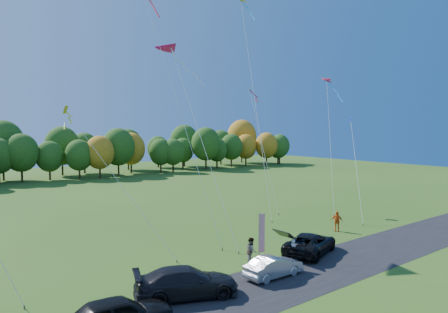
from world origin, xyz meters
TOP-DOWN VIEW (x-y plane):
  - ground at (0.00, 0.00)m, footprint 160.00×160.00m
  - asphalt_strip at (0.00, -4.00)m, footprint 90.00×6.00m
  - tree_line at (0.00, 55.00)m, footprint 116.00×12.00m
  - black_suv at (2.38, -1.30)m, footprint 6.21×4.36m
  - silver_sedan at (-3.37, -3.12)m, footprint 4.12×1.49m
  - dark_truck_a at (-9.47, -2.32)m, footprint 6.31×4.46m
  - person_tailgate_a at (0.03, -1.74)m, footprint 0.38×0.57m
  - person_tailgate_b at (-2.74, -0.37)m, footprint 1.08×1.15m
  - person_east at (9.67, 1.69)m, footprint 0.87×1.17m
  - feather_flag at (-2.14, -0.70)m, footprint 0.47×0.16m
  - kite_delta_blue at (-3.19, 8.33)m, footprint 3.35×10.41m
  - kite_parafoil_orange at (10.70, 13.77)m, footprint 7.78×12.41m
  - kite_delta_red at (-1.87, 9.42)m, footprint 2.91×10.36m
  - kite_parafoil_rainbow at (17.67, 8.62)m, footprint 7.15×6.17m
  - kite_diamond_yellow at (-9.05, 6.80)m, footprint 5.49×7.81m
  - kite_diamond_white at (11.82, 13.54)m, footprint 2.88×7.81m
  - kite_diamond_blue_low at (16.14, 4.12)m, footprint 5.77×5.79m

SIDE VIEW (x-z plane):
  - ground at x=0.00m, z-range 0.00..0.00m
  - tree_line at x=0.00m, z-range -5.00..5.00m
  - asphalt_strip at x=0.00m, z-range 0.00..0.01m
  - silver_sedan at x=-3.37m, z-range 0.00..1.35m
  - person_tailgate_a at x=0.03m, z-range 0.00..1.56m
  - black_suv at x=2.38m, z-range 0.00..1.57m
  - dark_truck_a at x=-9.47m, z-range 0.00..1.70m
  - person_east at x=9.67m, z-range 0.00..1.84m
  - person_tailgate_b at x=-2.74m, z-range 0.00..1.87m
  - feather_flag at x=-2.14m, z-range 0.39..3.98m
  - kite_diamond_blue_low at x=16.14m, z-range -0.21..10.60m
  - kite_diamond_yellow at x=-9.05m, z-range -0.20..11.15m
  - kite_diamond_white at x=11.82m, z-range -0.22..14.47m
  - kite_parafoil_rainbow at x=17.67m, z-range -0.12..15.49m
  - kite_delta_blue at x=-3.19m, z-range -0.09..23.75m
  - kite_parafoil_orange at x=10.70m, z-range -0.17..25.58m
  - kite_delta_red at x=-1.87m, z-range 5.03..23.16m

